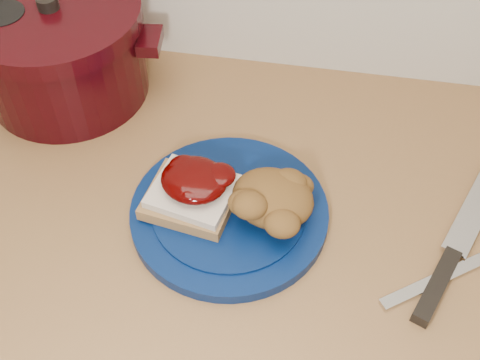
% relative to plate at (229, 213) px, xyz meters
% --- Properties ---
extents(plate, '(0.30, 0.30, 0.02)m').
position_rel_plate_xyz_m(plate, '(0.00, 0.00, 0.00)').
color(plate, '#051846').
rests_on(plate, wood_countertop).
extents(sandwich, '(0.12, 0.11, 0.05)m').
position_rel_plate_xyz_m(sandwich, '(-0.04, 0.00, 0.03)').
color(sandwich, olive).
rests_on(sandwich, plate).
extents(stuffing_mound, '(0.12, 0.11, 0.05)m').
position_rel_plate_xyz_m(stuffing_mound, '(0.05, 0.00, 0.04)').
color(stuffing_mound, brown).
rests_on(stuffing_mound, plate).
extents(chef_knife, '(0.13, 0.27, 0.02)m').
position_rel_plate_xyz_m(chef_knife, '(0.27, -0.03, 0.00)').
color(chef_knife, black).
rests_on(chef_knife, wood_countertop).
extents(butter_knife, '(0.16, 0.12, 0.00)m').
position_rel_plate_xyz_m(butter_knife, '(0.27, -0.04, -0.00)').
color(butter_knife, silver).
rests_on(butter_knife, wood_countertop).
extents(dutch_oven, '(0.30, 0.27, 0.16)m').
position_rel_plate_xyz_m(dutch_oven, '(-0.28, 0.20, 0.06)').
color(dutch_oven, black).
rests_on(dutch_oven, wood_countertop).
extents(pepper_grinder, '(0.08, 0.08, 0.14)m').
position_rel_plate_xyz_m(pepper_grinder, '(-0.34, 0.17, 0.06)').
color(pepper_grinder, black).
rests_on(pepper_grinder, wood_countertop).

